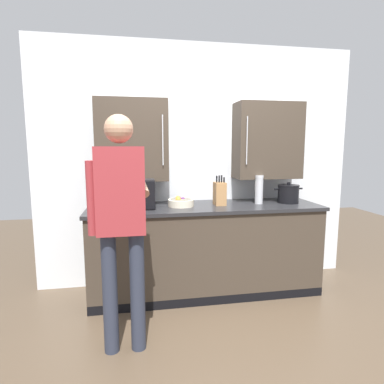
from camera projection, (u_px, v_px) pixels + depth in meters
ground_plane at (225, 331)px, 2.66m from camera, size 9.49×9.49×0.00m
back_wall_tiled at (199, 159)px, 3.53m from camera, size 3.55×0.44×2.64m
counter_unit at (205, 249)px, 3.34m from camera, size 2.38×0.69×0.93m
microwave_oven at (125, 193)px, 3.15m from camera, size 0.52×0.44×0.29m
thermos_flask at (259, 189)px, 3.36m from camera, size 0.09×0.09×0.30m
knife_block at (220, 193)px, 3.29m from camera, size 0.11×0.15×0.31m
fruit_bowl at (181, 202)px, 3.23m from camera, size 0.26×0.26×0.10m
stock_pot at (288, 194)px, 3.42m from camera, size 0.32×0.22×0.22m
person_figure at (121, 214)px, 2.28m from camera, size 0.44×0.64×1.75m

